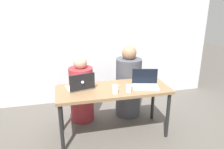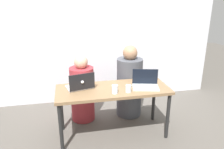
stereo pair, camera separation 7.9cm
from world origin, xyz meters
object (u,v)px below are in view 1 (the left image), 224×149
at_px(person_on_right, 128,85).
at_px(laptop_back_left, 81,85).
at_px(person_on_left, 82,92).
at_px(water_glass_right, 129,89).
at_px(water_glass_center, 115,90).
at_px(laptop_front_right, 145,83).

height_order(person_on_right, laptop_back_left, person_on_right).
xyz_separation_m(person_on_left, water_glass_right, (0.56, -0.69, 0.29)).
relative_size(water_glass_right, water_glass_center, 0.88).
bearing_deg(person_on_left, laptop_back_left, 87.20).
bearing_deg(person_on_left, water_glass_right, 132.55).
distance_m(person_on_left, laptop_front_right, 1.06).
bearing_deg(water_glass_center, person_on_left, 118.76).
distance_m(water_glass_right, water_glass_center, 0.18).
bearing_deg(laptop_back_left, water_glass_right, 143.79).
xyz_separation_m(water_glass_right, water_glass_center, (-0.18, -0.00, 0.01)).
xyz_separation_m(laptop_back_left, water_glass_right, (0.61, -0.25, -0.01)).
bearing_deg(person_on_right, water_glass_center, 68.78).
distance_m(person_on_left, person_on_right, 0.78).
distance_m(person_on_left, water_glass_right, 0.94).
bearing_deg(laptop_back_left, person_on_left, -110.02).
relative_size(laptop_front_right, water_glass_right, 4.17).
bearing_deg(person_on_right, laptop_front_right, 105.42).
height_order(person_on_right, water_glass_right, person_on_right).
distance_m(laptop_front_right, water_glass_center, 0.48).
distance_m(laptop_back_left, water_glass_right, 0.66).
distance_m(person_on_right, water_glass_right, 0.76).
bearing_deg(water_glass_right, person_on_left, 129.22).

